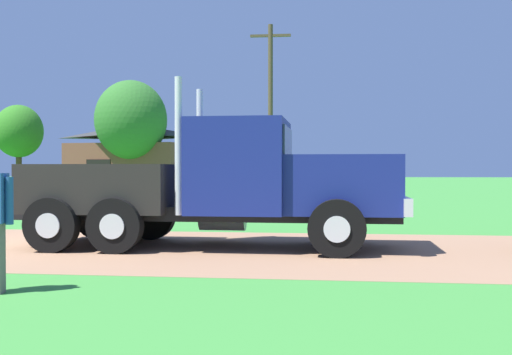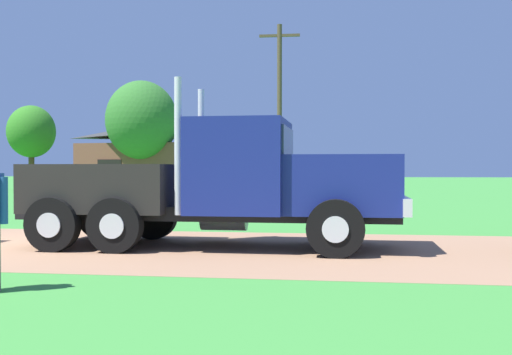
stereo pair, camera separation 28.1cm
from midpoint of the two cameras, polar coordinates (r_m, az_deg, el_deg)
ground_plane at (r=13.67m, az=-20.99°, el=-5.90°), size 200.00×200.00×0.00m
dirt_track at (r=13.67m, az=-20.99°, el=-5.88°), size 120.00×6.28×0.01m
truck_foreground_white at (r=12.40m, az=-2.99°, el=-0.83°), size 7.72×2.71×3.32m
shed_building at (r=45.04m, az=-10.34°, el=1.73°), size 9.15×6.51×4.75m
utility_pole_near at (r=33.36m, az=2.45°, el=6.63°), size 2.20×0.26×9.37m
tree_left at (r=50.44m, az=-20.04°, el=4.01°), size 3.66×3.66×6.45m
tree_mid at (r=42.57m, az=-10.42°, el=5.26°), size 4.88×4.88×7.56m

